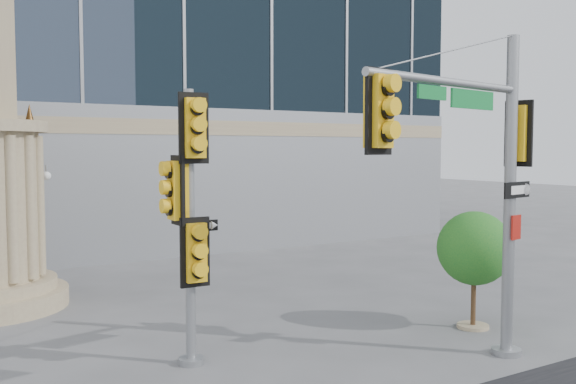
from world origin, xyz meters
TOP-DOWN VIEW (x-y plane):
  - ground at (0.00, 0.00)m, footprint 120.00×120.00m
  - main_signal_pole at (1.76, -1.36)m, footprint 5.13×1.46m
  - secondary_signal_pole at (-3.04, 1.71)m, footprint 0.94×0.71m
  - street_tree at (3.93, 0.68)m, footprint 1.83×1.79m

SIDE VIEW (x-z plane):
  - ground at x=0.00m, z-range 0.00..0.00m
  - street_tree at x=3.93m, z-range 0.45..3.30m
  - secondary_signal_pole at x=-3.04m, z-range 0.48..6.01m
  - main_signal_pole at x=1.76m, z-range 0.80..7.47m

